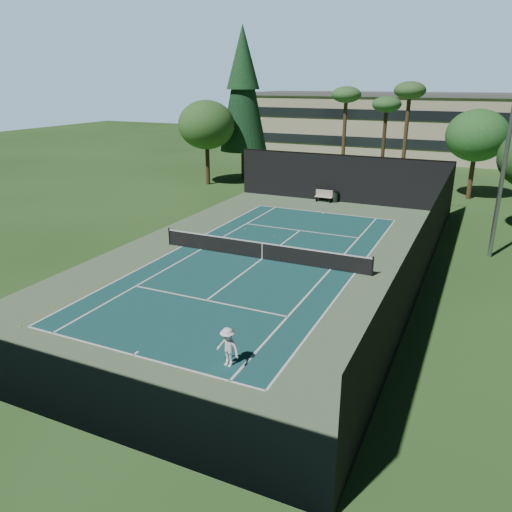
{
  "coord_description": "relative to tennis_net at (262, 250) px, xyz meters",
  "views": [
    {
      "loc": [
        11.15,
        -24.92,
        9.82
      ],
      "look_at": [
        1.0,
        -3.0,
        1.3
      ],
      "focal_mm": 35.0,
      "sensor_mm": 36.0,
      "label": 1
    }
  ],
  "objects": [
    {
      "name": "palm_b",
      "position": [
        1.5,
        26.0,
        6.8
      ],
      "size": [
        2.8,
        2.8,
        8.42
      ],
      "color": "#412E1C",
      "rests_on": "ground"
    },
    {
      "name": "fence",
      "position": [
        0.0,
        0.06,
        1.45
      ],
      "size": [
        18.04,
        32.05,
        4.03
      ],
      "color": "black",
      "rests_on": "ground"
    },
    {
      "name": "decid_tree_c",
      "position": [
        -14.0,
        18.0,
        5.21
      ],
      "size": [
        5.44,
        5.44,
        8.09
      ],
      "color": "#45311D",
      "rests_on": "ground"
    },
    {
      "name": "decid_tree_a",
      "position": [
        10.0,
        22.0,
        4.86
      ],
      "size": [
        5.12,
        5.12,
        7.62
      ],
      "color": "#4D3821",
      "rests_on": "ground"
    },
    {
      "name": "court_surface",
      "position": [
        0.0,
        0.0,
        -0.55
      ],
      "size": [
        10.97,
        23.77,
        0.01
      ],
      "primitive_type": "cube",
      "color": "#174B4C",
      "rests_on": "ground"
    },
    {
      "name": "player",
      "position": [
        3.58,
        -11.0,
        0.2
      ],
      "size": [
        1.08,
        0.75,
        1.52
      ],
      "primitive_type": "imported",
      "rotation": [
        0.0,
        0.0,
        -0.2
      ],
      "color": "white",
      "rests_on": "ground"
    },
    {
      "name": "tennis_ball_a",
      "position": [
        -5.82,
        -11.98,
        -0.52
      ],
      "size": [
        0.08,
        0.08,
        0.08
      ],
      "primitive_type": "sphere",
      "color": "yellow",
      "rests_on": "ground"
    },
    {
      "name": "trash_bin",
      "position": [
        -0.26,
        15.73,
        -0.08
      ],
      "size": [
        0.56,
        0.56,
        0.95
      ],
      "color": "black",
      "rests_on": "ground"
    },
    {
      "name": "court_lines",
      "position": [
        0.0,
        0.0,
        -0.54
      ],
      "size": [
        11.07,
        23.87,
        0.01
      ],
      "color": "white",
      "rests_on": "ground"
    },
    {
      "name": "light_pole",
      "position": [
        12.0,
        6.0,
        5.9
      ],
      "size": [
        0.9,
        0.25,
        12.22
      ],
      "color": "gray",
      "rests_on": "ground"
    },
    {
      "name": "tennis_ball_d",
      "position": [
        -3.58,
        5.06,
        -0.52
      ],
      "size": [
        0.07,
        0.07,
        0.07
      ],
      "primitive_type": "sphere",
      "color": "#BBD931",
      "rests_on": "ground"
    },
    {
      "name": "tennis_net",
      "position": [
        0.0,
        0.0,
        0.0
      ],
      "size": [
        12.9,
        0.1,
        1.1
      ],
      "color": "black",
      "rests_on": "ground"
    },
    {
      "name": "pine_tree",
      "position": [
        -12.0,
        22.0,
        9.0
      ],
      "size": [
        4.8,
        4.8,
        15.0
      ],
      "color": "#3F2C1B",
      "rests_on": "ground"
    },
    {
      "name": "tennis_ball_c",
      "position": [
        -1.08,
        4.47,
        -0.52
      ],
      "size": [
        0.07,
        0.07,
        0.07
      ],
      "primitive_type": "sphere",
      "color": "#C8D330",
      "rests_on": "ground"
    },
    {
      "name": "apron_slab",
      "position": [
        0.0,
        0.0,
        -0.55
      ],
      "size": [
        18.0,
        32.0,
        0.01
      ],
      "primitive_type": "cube",
      "color": "#567451",
      "rests_on": "ground"
    },
    {
      "name": "tennis_ball_b",
      "position": [
        0.46,
        0.94,
        -0.52
      ],
      "size": [
        0.08,
        0.08,
        0.08
      ],
      "primitive_type": "sphere",
      "color": "#CCD731",
      "rests_on": "ground"
    },
    {
      "name": "palm_a",
      "position": [
        -2.0,
        24.0,
        7.63
      ],
      "size": [
        2.8,
        2.8,
        9.32
      ],
      "color": "#4E3721",
      "rests_on": "ground"
    },
    {
      "name": "campus_building",
      "position": [
        0.0,
        45.98,
        3.65
      ],
      "size": [
        40.5,
        12.5,
        8.3
      ],
      "color": "#B8AD8F",
      "rests_on": "ground"
    },
    {
      "name": "ground",
      "position": [
        0.0,
        0.0,
        -0.56
      ],
      "size": [
        160.0,
        160.0,
        0.0
      ],
      "primitive_type": "plane",
      "color": "#28511E",
      "rests_on": "ground"
    },
    {
      "name": "park_bench",
      "position": [
        -1.16,
        15.46,
        -0.01
      ],
      "size": [
        1.5,
        0.45,
        1.02
      ],
      "color": "beige",
      "rests_on": "ground"
    },
    {
      "name": "palm_c",
      "position": [
        4.0,
        23.0,
        8.05
      ],
      "size": [
        2.8,
        2.8,
        9.77
      ],
      "color": "#49361F",
      "rests_on": "ground"
    }
  ]
}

